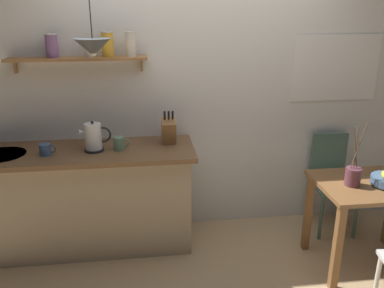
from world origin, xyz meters
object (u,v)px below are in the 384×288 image
(dining_table, at_px, (371,199))
(electric_kettle, at_px, (94,137))
(knife_block, at_px, (169,130))
(pendant_lamp, at_px, (93,47))
(coffee_mug_spare, at_px, (119,143))
(coffee_mug_by_sink, at_px, (45,149))
(dining_chair_far, at_px, (331,177))
(twig_vase, at_px, (353,176))

(dining_table, distance_m, electric_kettle, 2.27)
(knife_block, relative_size, pendant_lamp, 0.53)
(knife_block, height_order, pendant_lamp, pendant_lamp)
(dining_table, bearing_deg, coffee_mug_spare, 165.12)
(dining_table, height_order, coffee_mug_by_sink, coffee_mug_by_sink)
(dining_table, distance_m, knife_block, 1.73)
(dining_chair_far, relative_size, coffee_mug_spare, 6.69)
(coffee_mug_spare, xyz_separation_m, pendant_lamp, (-0.14, -0.08, 0.78))
(electric_kettle, bearing_deg, dining_table, -13.58)
(knife_block, xyz_separation_m, pendant_lamp, (-0.56, -0.19, 0.72))
(coffee_mug_by_sink, xyz_separation_m, pendant_lamp, (0.44, -0.02, 0.79))
(dining_chair_far, bearing_deg, dining_table, -88.72)
(twig_vase, bearing_deg, knife_block, 154.43)
(dining_table, distance_m, pendant_lamp, 2.45)
(coffee_mug_by_sink, xyz_separation_m, coffee_mug_spare, (0.58, 0.05, 0.01))
(twig_vase, distance_m, coffee_mug_by_sink, 2.41)
(dining_table, bearing_deg, knife_block, 157.73)
(pendant_lamp, bearing_deg, twig_vase, -13.57)
(dining_table, height_order, electric_kettle, electric_kettle)
(dining_table, bearing_deg, coffee_mug_by_sink, 169.56)
(pendant_lamp, bearing_deg, knife_block, 18.53)
(electric_kettle, xyz_separation_m, coffee_mug_spare, (0.20, -0.00, -0.06))
(dining_chair_far, height_order, coffee_mug_by_sink, coffee_mug_by_sink)
(dining_chair_far, relative_size, twig_vase, 1.77)
(dining_table, xyz_separation_m, dining_chair_far, (-0.01, 0.64, -0.10))
(coffee_mug_by_sink, distance_m, coffee_mug_spare, 0.58)
(knife_block, xyz_separation_m, coffee_mug_spare, (-0.42, -0.11, -0.06))
(twig_vase, xyz_separation_m, coffee_mug_spare, (-1.78, 0.54, 0.15))
(electric_kettle, bearing_deg, coffee_mug_by_sink, -171.82)
(electric_kettle, bearing_deg, dining_chair_far, 3.21)
(dining_table, relative_size, coffee_mug_by_sink, 6.55)
(dining_chair_far, height_order, twig_vase, twig_vase)
(dining_table, relative_size, coffee_mug_spare, 6.44)
(knife_block, bearing_deg, dining_chair_far, 0.36)
(coffee_mug_by_sink, bearing_deg, twig_vase, -11.64)
(twig_vase, distance_m, pendant_lamp, 2.19)
(twig_vase, bearing_deg, dining_table, 4.87)
(twig_vase, xyz_separation_m, electric_kettle, (-1.98, 0.54, 0.21))
(twig_vase, xyz_separation_m, knife_block, (-1.36, 0.65, 0.21))
(electric_kettle, relative_size, coffee_mug_by_sink, 1.92)
(dining_table, xyz_separation_m, twig_vase, (-0.19, -0.02, 0.22))
(knife_block, distance_m, coffee_mug_spare, 0.44)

